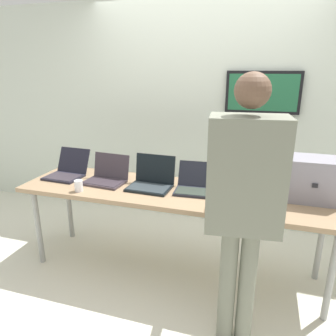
% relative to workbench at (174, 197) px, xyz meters
% --- Properties ---
extents(ground, '(8.00, 8.00, 0.04)m').
position_rel_workbench_xyz_m(ground, '(0.00, 0.00, -0.76)').
color(ground, silver).
extents(back_wall, '(8.00, 0.11, 2.52)m').
position_rel_workbench_xyz_m(back_wall, '(0.01, 1.13, 0.53)').
color(back_wall, silver).
rests_on(back_wall, ground).
extents(workbench, '(2.69, 0.70, 0.79)m').
position_rel_workbench_xyz_m(workbench, '(0.00, 0.00, 0.00)').
color(workbench, '#98795A').
rests_on(workbench, ground).
extents(equipment_box, '(0.41, 0.31, 0.34)m').
position_rel_workbench_xyz_m(equipment_box, '(1.09, 0.14, 0.23)').
color(equipment_box, gray).
rests_on(equipment_box, workbench).
extents(laptop_station_0, '(0.35, 0.37, 0.25)m').
position_rel_workbench_xyz_m(laptop_station_0, '(-1.09, 0.06, 0.11)').
color(laptop_station_0, '#1F1F2C').
rests_on(laptop_station_0, workbench).
extents(laptop_station_1, '(0.38, 0.32, 0.24)m').
position_rel_workbench_xyz_m(laptop_station_1, '(-0.65, 0.03, 0.11)').
color(laptop_station_1, '#3B333B').
rests_on(laptop_station_1, workbench).
extents(laptop_station_2, '(0.38, 0.32, 0.27)m').
position_rel_workbench_xyz_m(laptop_station_2, '(-0.21, 0.02, 0.12)').
color(laptop_station_2, black).
rests_on(laptop_station_2, workbench).
extents(laptop_station_3, '(0.39, 0.34, 0.22)m').
position_rel_workbench_xyz_m(laptop_station_3, '(0.20, 0.05, 0.11)').
color(laptop_station_3, '#1F212B').
rests_on(laptop_station_3, workbench).
extents(laptop_station_4, '(0.39, 0.39, 0.25)m').
position_rel_workbench_xyz_m(laptop_station_4, '(0.63, 0.05, 0.11)').
color(laptop_station_4, '#A8AEB7').
rests_on(laptop_station_4, workbench).
extents(person, '(0.48, 0.62, 1.78)m').
position_rel_workbench_xyz_m(person, '(0.61, -0.62, 0.35)').
color(person, slate).
rests_on(person, ground).
extents(coffee_mug, '(0.07, 0.07, 0.10)m').
position_rel_workbench_xyz_m(coffee_mug, '(-0.77, -0.25, 0.10)').
color(coffee_mug, white).
rests_on(coffee_mug, workbench).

